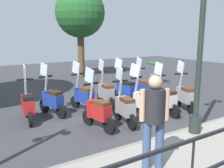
% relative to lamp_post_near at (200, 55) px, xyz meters
% --- Properties ---
extents(ground_plane, '(28.00, 28.00, 0.00)m').
position_rel_lamp_post_near_xyz_m(ground_plane, '(2.40, 0.10, -1.92)').
color(ground_plane, '#38383D').
extents(promenade_walkway, '(2.20, 20.00, 0.15)m').
position_rel_lamp_post_near_xyz_m(promenade_walkway, '(-0.75, 0.10, -1.84)').
color(promenade_walkway, gray).
rests_on(promenade_walkway, ground_plane).
extents(lamp_post_near, '(0.26, 0.90, 4.01)m').
position_rel_lamp_post_near_xyz_m(lamp_post_near, '(0.00, 0.00, 0.00)').
color(lamp_post_near, '#232D28').
rests_on(lamp_post_near, promenade_walkway).
extents(pedestrian_distant, '(0.42, 0.45, 1.59)m').
position_rel_lamp_post_near_xyz_m(pedestrian_distant, '(-0.66, 1.86, -0.84)').
color(pedestrian_distant, '#384C70').
rests_on(pedestrian_distant, promenade_walkway).
extents(tree_distant, '(2.62, 2.62, 4.76)m').
position_rel_lamp_post_near_xyz_m(tree_distant, '(8.85, -1.37, 1.49)').
color(tree_distant, brown).
rests_on(tree_distant, ground_plane).
extents(potted_palm, '(1.06, 0.66, 1.05)m').
position_rel_lamp_post_near_xyz_m(potted_palm, '(5.24, -3.54, -1.47)').
color(potted_palm, slate).
rests_on(potted_palm, ground_plane).
extents(scooter_near_0, '(1.20, 0.53, 1.54)m').
position_rel_lamp_post_near_xyz_m(scooter_near_0, '(1.59, -1.44, -1.44)').
color(scooter_near_0, black).
rests_on(scooter_near_0, ground_plane).
extents(scooter_near_1, '(1.23, 0.44, 1.54)m').
position_rel_lamp_post_near_xyz_m(scooter_near_1, '(1.65, -0.66, -1.44)').
color(scooter_near_1, black).
rests_on(scooter_near_1, ground_plane).
extents(scooter_near_2, '(1.22, 0.51, 1.54)m').
position_rel_lamp_post_near_xyz_m(scooter_near_2, '(1.77, 0.06, -1.44)').
color(scooter_near_2, black).
rests_on(scooter_near_2, ground_plane).
extents(scooter_near_3, '(1.23, 0.45, 1.54)m').
position_rel_lamp_post_near_xyz_m(scooter_near_3, '(1.59, 0.84, -1.44)').
color(scooter_near_3, black).
rests_on(scooter_near_3, ground_plane).
extents(scooter_near_4, '(1.23, 0.47, 1.54)m').
position_rel_lamp_post_near_xyz_m(scooter_near_4, '(1.68, 1.59, -1.44)').
color(scooter_near_4, black).
rests_on(scooter_near_4, ground_plane).
extents(scooter_far_0, '(1.23, 0.46, 1.54)m').
position_rel_lamp_post_near_xyz_m(scooter_far_0, '(3.18, -1.08, -1.44)').
color(scooter_far_0, black).
rests_on(scooter_far_0, ground_plane).
extents(scooter_far_1, '(1.23, 0.47, 1.54)m').
position_rel_lamp_post_near_xyz_m(scooter_far_1, '(3.33, -0.41, -1.44)').
color(scooter_far_1, black).
rests_on(scooter_far_1, ground_plane).
extents(scooter_far_2, '(1.23, 0.44, 1.54)m').
position_rel_lamp_post_near_xyz_m(scooter_far_2, '(3.29, 0.41, -1.44)').
color(scooter_far_2, black).
rests_on(scooter_far_2, ground_plane).
extents(scooter_far_3, '(1.21, 0.51, 1.54)m').
position_rel_lamp_post_near_xyz_m(scooter_far_3, '(3.25, 1.23, -1.44)').
color(scooter_far_3, black).
rests_on(scooter_far_3, ground_plane).
extents(scooter_far_4, '(1.20, 0.54, 1.54)m').
position_rel_lamp_post_near_xyz_m(scooter_far_4, '(3.34, 2.20, -1.44)').
color(scooter_far_4, black).
rests_on(scooter_far_4, ground_plane).
extents(scooter_far_5, '(1.23, 0.45, 1.54)m').
position_rel_lamp_post_near_xyz_m(scooter_far_5, '(3.18, 2.93, -1.44)').
color(scooter_far_5, black).
rests_on(scooter_far_5, ground_plane).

